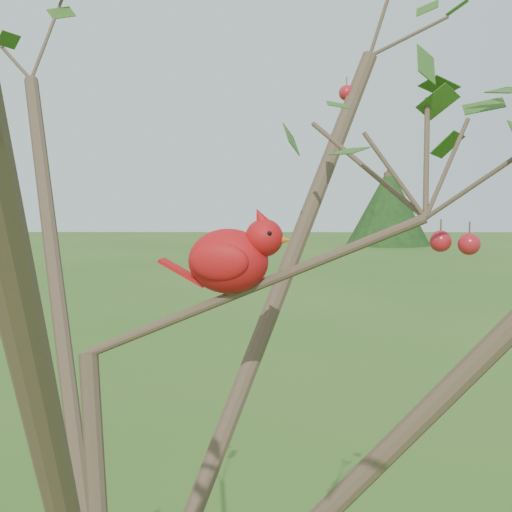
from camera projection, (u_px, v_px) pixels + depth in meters
The scene contains 3 objects.
crabapple_tree at pixel (112, 268), 1.04m from camera, with size 2.35×2.05×2.95m.
cardinal at pixel (233, 258), 1.14m from camera, with size 0.24×0.14×0.17m.
distant_trees at pixel (233, 213), 26.71m from camera, with size 39.36×12.03×3.67m.
Camera 1 is at (0.27, -1.05, 2.24)m, focal length 45.00 mm.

